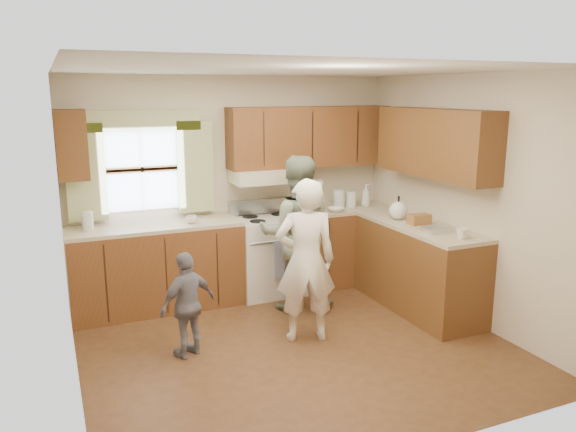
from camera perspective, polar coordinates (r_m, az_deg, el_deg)
name	(u,v)px	position (r m, az deg, el deg)	size (l,w,h in m)	color
room	(296,215)	(4.98, 0.77, 0.11)	(3.80, 3.80, 3.80)	#462A16
kitchen_fixtures	(306,227)	(6.27, 1.86, -1.15)	(3.80, 2.25, 2.15)	#42230E
stove	(269,254)	(6.57, -1.99, -3.87)	(0.76, 0.67, 1.07)	silver
woman_left	(306,261)	(5.25, 1.81, -4.56)	(0.57, 0.37, 1.56)	white
woman_right	(296,234)	(5.98, 0.86, -1.82)	(0.81, 0.63, 1.68)	#213D23
child	(188,304)	(5.10, -10.13, -8.84)	(0.56, 0.23, 0.96)	slate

